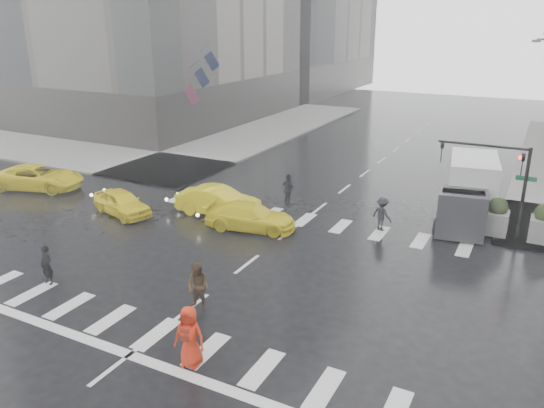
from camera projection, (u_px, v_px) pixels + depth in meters
The scene contains 18 objects.
ground at pixel (247, 264), 22.59m from camera, with size 120.00×120.00×0.00m, color black.
sidewalk_nw at pixel (153, 140), 45.73m from camera, with size 35.00×35.00×0.15m, color gray.
road_markings at pixel (247, 264), 22.59m from camera, with size 18.00×48.00×0.01m, color silver, non-canonical shape.
traffic_signal_pole at pixel (503, 173), 24.32m from camera, with size 4.45×0.42×4.50m.
planter_west at pixel (453, 210), 26.09m from camera, with size 1.10×1.10×1.80m.
planter_mid at pixel (496, 217), 25.21m from camera, with size 1.10×1.10×1.80m.
planter_east at pixel (543, 224), 24.34m from camera, with size 1.10×1.10×1.80m.
flag_cluster at pixel (199, 75), 42.81m from camera, with size 2.87×3.06×4.69m.
pedestrian_black at pixel (44, 246), 20.40m from camera, with size 1.02×1.04×2.43m.
pedestrian_brown at pixel (198, 287), 18.80m from camera, with size 0.87×0.68×1.80m, color #422B17.
pedestrian_orange at pixel (190, 337), 15.70m from camera, with size 1.06×0.80×1.94m.
pedestrian_far_a at pixel (288, 190), 29.52m from camera, with size 1.05×0.64×1.79m, color black.
pedestrian_far_b at pixel (382, 214), 26.00m from camera, with size 1.09×0.60×1.69m, color black.
taxi_front at pixel (122, 203), 28.17m from camera, with size 1.57×3.90×1.33m, color yellow.
taxi_mid at pixel (218, 201), 28.13m from camera, with size 1.58×4.53×1.49m, color yellow.
taxi_rear at pixel (250, 217), 26.20m from camera, with size 1.84×3.99×1.31m, color yellow.
taxi_far at pixel (39, 177), 32.44m from camera, with size 2.48×4.76×1.49m, color yellow.
box_truck at pixel (469, 190), 26.71m from camera, with size 2.28×6.09×3.23m.
Camera 1 is at (10.40, -17.68, 9.85)m, focal length 35.00 mm.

